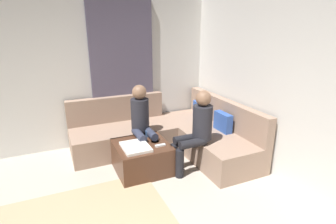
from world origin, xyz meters
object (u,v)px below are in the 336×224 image
(game_remote, at_px, (160,145))
(ottoman, at_px, (142,157))
(person_on_couch_back, at_px, (196,128))
(person_on_couch_side, at_px, (142,121))
(sectional_couch, at_px, (170,134))
(coffee_mug, at_px, (148,134))

(game_remote, bearing_deg, ottoman, -129.29)
(person_on_couch_back, bearing_deg, game_remote, 75.51)
(game_remote, height_order, person_on_couch_side, person_on_couch_side)
(person_on_couch_side, bearing_deg, person_on_couch_back, 134.49)
(sectional_couch, xyz_separation_m, coffee_mug, (0.23, -0.49, 0.19))
(ottoman, height_order, person_on_couch_back, person_on_couch_back)
(sectional_couch, bearing_deg, person_on_couch_side, -74.90)
(person_on_couch_side, bearing_deg, sectional_couch, -164.90)
(game_remote, bearing_deg, sectional_couch, 144.64)
(ottoman, xyz_separation_m, game_remote, (0.18, 0.22, 0.22))
(ottoman, distance_m, game_remote, 0.36)
(coffee_mug, bearing_deg, person_on_couch_back, 45.69)
(ottoman, bearing_deg, coffee_mug, 140.71)
(person_on_couch_side, bearing_deg, game_remote, 101.65)
(sectional_couch, xyz_separation_m, person_on_couch_side, (0.15, -0.55, 0.38))
(sectional_couch, xyz_separation_m, person_on_couch_back, (0.76, 0.06, 0.38))
(sectional_couch, distance_m, coffee_mug, 0.57)
(game_remote, xyz_separation_m, person_on_couch_side, (-0.48, -0.10, 0.23))
(coffee_mug, distance_m, person_on_couch_back, 0.78)
(ottoman, height_order, game_remote, game_remote)
(coffee_mug, bearing_deg, ottoman, -39.29)
(game_remote, bearing_deg, person_on_couch_back, 75.51)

